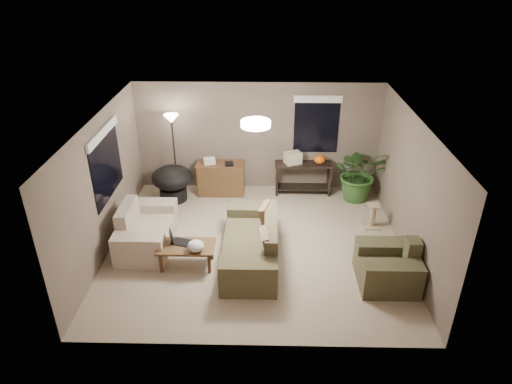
{
  "coord_description": "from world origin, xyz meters",
  "views": [
    {
      "loc": [
        0.16,
        -7.23,
        4.98
      ],
      "look_at": [
        0.0,
        0.2,
        1.05
      ],
      "focal_mm": 32.0,
      "sensor_mm": 36.0,
      "label": 1
    }
  ],
  "objects_px": {
    "floor_lamp": "(172,129)",
    "main_sofa": "(253,246)",
    "desk": "(221,178)",
    "cat_scratching_post": "(372,217)",
    "armchair": "(388,267)",
    "papasan_chair": "(172,181)",
    "loveseat": "(145,231)",
    "houseplant": "(359,179)",
    "console_table": "(303,176)",
    "coffee_table": "(186,249)"
  },
  "relations": [
    {
      "from": "houseplant",
      "to": "cat_scratching_post",
      "type": "relative_size",
      "value": 2.53
    },
    {
      "from": "armchair",
      "to": "cat_scratching_post",
      "type": "bearing_deg",
      "value": 86.6
    },
    {
      "from": "main_sofa",
      "to": "houseplant",
      "type": "height_order",
      "value": "houseplant"
    },
    {
      "from": "houseplant",
      "to": "armchair",
      "type": "bearing_deg",
      "value": -90.43
    },
    {
      "from": "loveseat",
      "to": "floor_lamp",
      "type": "bearing_deg",
      "value": 83.5
    },
    {
      "from": "loveseat",
      "to": "floor_lamp",
      "type": "xyz_separation_m",
      "value": [
        0.24,
        2.07,
        1.3
      ]
    },
    {
      "from": "desk",
      "to": "cat_scratching_post",
      "type": "distance_m",
      "value": 3.48
    },
    {
      "from": "coffee_table",
      "to": "cat_scratching_post",
      "type": "xyz_separation_m",
      "value": [
        3.56,
        1.38,
        -0.14
      ]
    },
    {
      "from": "desk",
      "to": "houseplant",
      "type": "xyz_separation_m",
      "value": [
        3.1,
        -0.18,
        0.12
      ]
    },
    {
      "from": "floor_lamp",
      "to": "desk",
      "type": "bearing_deg",
      "value": 4.0
    },
    {
      "from": "loveseat",
      "to": "houseplant",
      "type": "distance_m",
      "value": 4.77
    },
    {
      "from": "loveseat",
      "to": "desk",
      "type": "distance_m",
      "value": 2.47
    },
    {
      "from": "armchair",
      "to": "houseplant",
      "type": "bearing_deg",
      "value": 89.57
    },
    {
      "from": "desk",
      "to": "armchair",
      "type": "bearing_deg",
      "value": -45.63
    },
    {
      "from": "main_sofa",
      "to": "desk",
      "type": "height_order",
      "value": "main_sofa"
    },
    {
      "from": "loveseat",
      "to": "desk",
      "type": "bearing_deg",
      "value": 59.74
    },
    {
      "from": "armchair",
      "to": "cat_scratching_post",
      "type": "xyz_separation_m",
      "value": [
        0.1,
        1.76,
        -0.08
      ]
    },
    {
      "from": "console_table",
      "to": "desk",
      "type": "bearing_deg",
      "value": -178.42
    },
    {
      "from": "desk",
      "to": "houseplant",
      "type": "distance_m",
      "value": 3.11
    },
    {
      "from": "loveseat",
      "to": "floor_lamp",
      "type": "relative_size",
      "value": 0.84
    },
    {
      "from": "loveseat",
      "to": "console_table",
      "type": "bearing_deg",
      "value": 35.02
    },
    {
      "from": "loveseat",
      "to": "cat_scratching_post",
      "type": "bearing_deg",
      "value": 9.59
    },
    {
      "from": "papasan_chair",
      "to": "main_sofa",
      "type": "bearing_deg",
      "value": -50.31
    },
    {
      "from": "coffee_table",
      "to": "houseplant",
      "type": "relative_size",
      "value": 0.79
    },
    {
      "from": "desk",
      "to": "floor_lamp",
      "type": "distance_m",
      "value": 1.59
    },
    {
      "from": "houseplant",
      "to": "cat_scratching_post",
      "type": "xyz_separation_m",
      "value": [
        0.08,
        -1.21,
        -0.28
      ]
    },
    {
      "from": "desk",
      "to": "cat_scratching_post",
      "type": "xyz_separation_m",
      "value": [
        3.19,
        -1.39,
        -0.16
      ]
    },
    {
      "from": "coffee_table",
      "to": "desk",
      "type": "distance_m",
      "value": 2.79
    },
    {
      "from": "armchair",
      "to": "main_sofa",
      "type": "bearing_deg",
      "value": 165.46
    },
    {
      "from": "coffee_table",
      "to": "papasan_chair",
      "type": "relative_size",
      "value": 0.84
    },
    {
      "from": "main_sofa",
      "to": "desk",
      "type": "distance_m",
      "value": 2.68
    },
    {
      "from": "floor_lamp",
      "to": "main_sofa",
      "type": "bearing_deg",
      "value": -54.02
    },
    {
      "from": "coffee_table",
      "to": "houseplant",
      "type": "distance_m",
      "value": 4.34
    },
    {
      "from": "loveseat",
      "to": "houseplant",
      "type": "relative_size",
      "value": 1.26
    },
    {
      "from": "coffee_table",
      "to": "papasan_chair",
      "type": "xyz_separation_m",
      "value": [
        -0.69,
        2.44,
        0.11
      ]
    },
    {
      "from": "main_sofa",
      "to": "loveseat",
      "type": "distance_m",
      "value": 2.08
    },
    {
      "from": "loveseat",
      "to": "desk",
      "type": "relative_size",
      "value": 1.45
    },
    {
      "from": "coffee_table",
      "to": "houseplant",
      "type": "bearing_deg",
      "value": 36.68
    },
    {
      "from": "loveseat",
      "to": "houseplant",
      "type": "height_order",
      "value": "houseplant"
    },
    {
      "from": "console_table",
      "to": "coffee_table",
      "type": "bearing_deg",
      "value": -128.52
    },
    {
      "from": "main_sofa",
      "to": "floor_lamp",
      "type": "bearing_deg",
      "value": 125.98
    },
    {
      "from": "armchair",
      "to": "papasan_chair",
      "type": "xyz_separation_m",
      "value": [
        -4.14,
        2.82,
        0.17
      ]
    },
    {
      "from": "papasan_chair",
      "to": "houseplant",
      "type": "relative_size",
      "value": 0.94
    },
    {
      "from": "coffee_table",
      "to": "console_table",
      "type": "bearing_deg",
      "value": 51.48
    },
    {
      "from": "floor_lamp",
      "to": "houseplant",
      "type": "bearing_deg",
      "value": -1.54
    },
    {
      "from": "armchair",
      "to": "floor_lamp",
      "type": "distance_m",
      "value": 5.28
    },
    {
      "from": "console_table",
      "to": "papasan_chair",
      "type": "height_order",
      "value": "papasan_chair"
    },
    {
      "from": "coffee_table",
      "to": "floor_lamp",
      "type": "height_order",
      "value": "floor_lamp"
    },
    {
      "from": "coffee_table",
      "to": "floor_lamp",
      "type": "distance_m",
      "value": 3.04
    },
    {
      "from": "cat_scratching_post",
      "to": "desk",
      "type": "bearing_deg",
      "value": 156.49
    }
  ]
}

